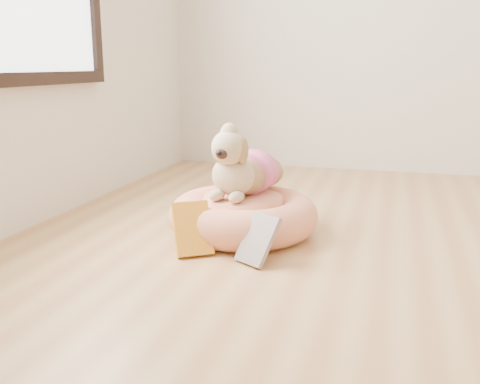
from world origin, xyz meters
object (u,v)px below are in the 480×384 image
(book_yellow, at_px, (193,229))
(book_white, at_px, (258,240))
(dog, at_px, (243,157))
(pet_bed, at_px, (243,215))

(book_yellow, height_order, book_white, book_yellow)
(dog, bearing_deg, pet_bed, -59.99)
(pet_bed, relative_size, book_white, 3.25)
(dog, distance_m, book_white, 0.47)
(dog, height_order, book_white, dog)
(book_white, bearing_deg, book_yellow, -154.58)
(book_yellow, xyz_separation_m, book_white, (0.27, -0.02, -0.01))
(book_white, bearing_deg, dog, 144.53)
(pet_bed, distance_m, dog, 0.26)
(book_yellow, distance_m, book_white, 0.27)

